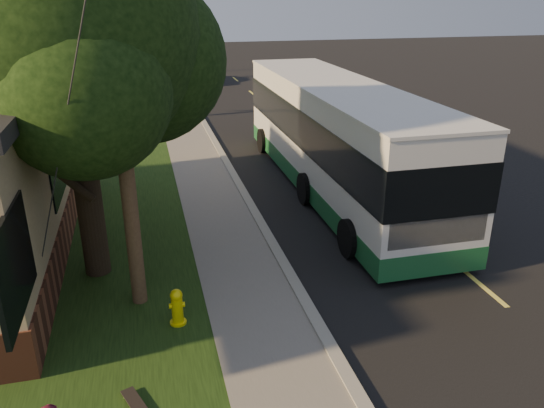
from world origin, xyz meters
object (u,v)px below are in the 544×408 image
at_px(skateboard_main, 137,405).
at_px(utility_pole, 116,77).
at_px(leafy_tree, 69,38).
at_px(traffic_signal, 180,31).
at_px(bare_tree_near, 125,77).
at_px(distant_car, 202,72).
at_px(fire_hydrant, 177,307).
at_px(bare_tree_far, 134,54).
at_px(transit_bus, 336,134).

bearing_deg(skateboard_main, utility_pole, 88.22).
bearing_deg(leafy_tree, traffic_signal, 81.53).
bearing_deg(bare_tree_near, leafy_tree, -92.50).
distance_m(leafy_tree, distant_car, 27.50).
relative_size(traffic_signal, distant_car, 1.28).
distance_m(fire_hydrant, bare_tree_near, 18.10).
bearing_deg(fire_hydrant, distant_car, 82.01).
bearing_deg(bare_tree_near, bare_tree_far, 87.61).
bearing_deg(transit_bus, bare_tree_near, 119.50).
height_order(utility_pole, bare_tree_near, utility_pole).
xyz_separation_m(transit_bus, skateboard_main, (-6.40, -8.64, -1.69)).
xyz_separation_m(bare_tree_far, transit_bus, (5.99, -23.48, -0.19)).
relative_size(utility_pole, transit_bus, 0.72).
xyz_separation_m(bare_tree_far, skateboard_main, (-0.40, -32.12, -1.87)).
bearing_deg(utility_pole, leafy_tree, 117.60).
relative_size(fire_hydrant, utility_pole, 0.08).
xyz_separation_m(fire_hydrant, traffic_signal, (3.10, 34.00, 2.73)).
bearing_deg(bare_tree_far, skateboard_main, -90.72).
height_order(bare_tree_near, traffic_signal, traffic_signal).
distance_m(utility_pole, skateboard_main, 5.47).
relative_size(skateboard_main, distant_car, 0.20).
relative_size(traffic_signal, transit_bus, 0.44).
bearing_deg(transit_bus, distant_car, 93.77).
height_order(leafy_tree, bare_tree_near, leafy_tree).
xyz_separation_m(leafy_tree, bare_tree_far, (1.17, 27.35, -3.16)).
relative_size(bare_tree_near, traffic_signal, 0.78).
bearing_deg(skateboard_main, bare_tree_near, 90.28).
distance_m(utility_pole, traffic_signal, 33.26).
distance_m(fire_hydrant, leafy_tree, 5.65).
relative_size(bare_tree_near, transit_bus, 0.34).
bearing_deg(leafy_tree, skateboard_main, -80.84).
distance_m(bare_tree_far, skateboard_main, 32.17).
bearing_deg(traffic_signal, skateboard_main, -96.17).
bearing_deg(distant_car, bare_tree_near, -112.41).
bearing_deg(leafy_tree, fire_hydrant, -59.33).
xyz_separation_m(fire_hydrant, leafy_tree, (-1.57, 2.65, 4.73)).
xyz_separation_m(utility_pole, traffic_signal, (3.81, 33.01, -1.47)).
xyz_separation_m(bare_tree_near, distant_car, (5.00, 11.19, -1.42)).
bearing_deg(utility_pole, fire_hydrant, -54.62).
xyz_separation_m(bare_tree_far, distant_car, (4.50, -0.81, -1.27)).
height_order(utility_pole, skateboard_main, utility_pole).
relative_size(fire_hydrant, distant_car, 0.17).
bearing_deg(leafy_tree, bare_tree_far, 87.55).
relative_size(leafy_tree, bare_tree_near, 1.81).
xyz_separation_m(traffic_signal, skateboard_main, (-3.90, -36.12, -3.04)).
bearing_deg(bare_tree_far, traffic_signal, 48.81).
xyz_separation_m(utility_pole, bare_tree_far, (0.31, 29.01, -2.63)).
bearing_deg(utility_pole, bare_tree_far, 89.40).
bearing_deg(fire_hydrant, transit_bus, 49.38).
bearing_deg(transit_bus, utility_pole, -138.73).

